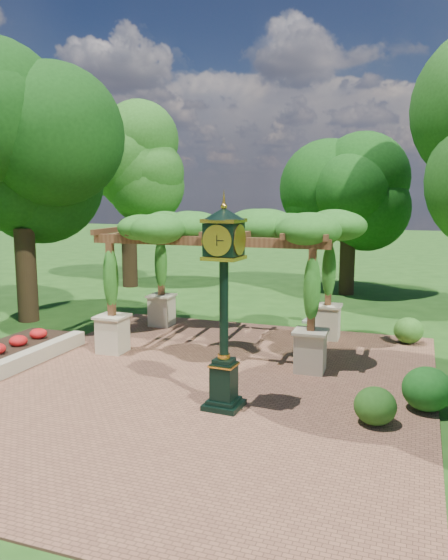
% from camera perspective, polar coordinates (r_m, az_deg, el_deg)
% --- Properties ---
extents(ground, '(120.00, 120.00, 0.00)m').
position_cam_1_polar(ground, '(11.67, -4.27, -12.55)').
color(ground, '#1E4714').
rests_on(ground, ground).
extents(brick_plaza, '(10.00, 12.00, 0.04)m').
position_cam_1_polar(brick_plaza, '(12.53, -2.37, -10.92)').
color(brick_plaza, brown).
rests_on(brick_plaza, ground).
extents(border_wall, '(0.35, 5.00, 0.40)m').
position_cam_1_polar(border_wall, '(14.39, -20.57, -8.09)').
color(border_wall, '#C6B793').
rests_on(border_wall, ground).
extents(pedestal_clock, '(0.85, 0.85, 4.07)m').
position_cam_1_polar(pedestal_clock, '(10.57, -0.02, -1.04)').
color(pedestal_clock, black).
rests_on(pedestal_clock, brick_plaza).
extents(pergola, '(6.34, 4.12, 3.91)m').
position_cam_1_polar(pergola, '(15.08, 0.09, 4.88)').
color(pergola, beige).
rests_on(pergola, brick_plaza).
extents(sundial, '(0.53, 0.53, 0.89)m').
position_cam_1_polar(sundial, '(18.60, 9.09, -3.23)').
color(sundial, gray).
rests_on(sundial, ground).
extents(shrub_front, '(0.99, 0.99, 0.71)m').
position_cam_1_polar(shrub_front, '(10.74, 15.52, -12.57)').
color(shrub_front, '#255418').
rests_on(shrub_front, brick_plaza).
extents(shrub_mid, '(1.06, 1.06, 0.88)m').
position_cam_1_polar(shrub_mid, '(11.66, 20.47, -10.63)').
color(shrub_mid, '#195618').
rests_on(shrub_mid, brick_plaza).
extents(shrub_back, '(0.85, 0.85, 0.75)m').
position_cam_1_polar(shrub_back, '(16.59, 18.73, -5.01)').
color(shrub_back, '#2F631C').
rests_on(shrub_back, brick_plaza).
extents(tree_west_near, '(4.31, 4.31, 8.15)m').
position_cam_1_polar(tree_west_near, '(19.44, -20.57, 12.25)').
color(tree_west_near, '#322414').
rests_on(tree_west_near, ground).
extents(tree_west_far, '(3.86, 3.86, 8.10)m').
position_cam_1_polar(tree_west_far, '(25.71, -10.08, 11.60)').
color(tree_west_far, '#2F1F12').
rests_on(tree_west_far, ground).
extents(tree_north, '(3.96, 3.96, 6.63)m').
position_cam_1_polar(tree_north, '(23.85, 13.01, 9.36)').
color(tree_north, '#362515').
rests_on(tree_north, ground).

